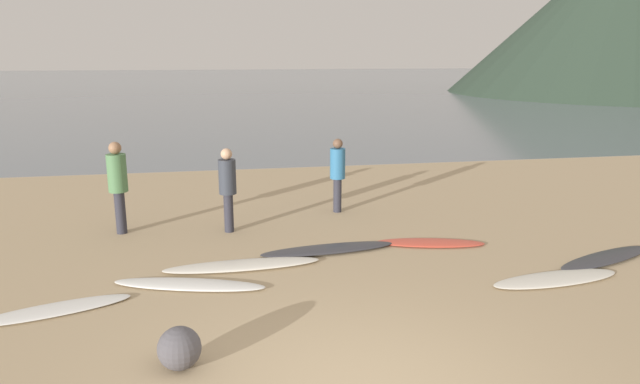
% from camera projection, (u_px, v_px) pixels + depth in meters
% --- Properties ---
extents(ground_plane, '(120.00, 120.00, 0.20)m').
position_uv_depth(ground_plane, '(269.00, 187.00, 15.19)').
color(ground_plane, tan).
rests_on(ground_plane, ground).
extents(ocean_water, '(140.00, 100.00, 0.01)m').
position_uv_depth(ocean_water, '(227.00, 83.00, 64.87)').
color(ocean_water, slate).
rests_on(ocean_water, ground).
extents(headland_hill, '(28.65, 28.65, 13.43)m').
position_uv_depth(headland_hill, '(629.00, 10.00, 47.16)').
color(headland_hill, '#28382B').
rests_on(headland_hill, ground).
extents(surfboard_0, '(2.05, 1.06, 0.06)m').
position_uv_depth(surfboard_0, '(54.00, 310.00, 7.66)').
color(surfboard_0, white).
rests_on(surfboard_0, ground).
extents(surfboard_1, '(2.34, 1.08, 0.08)m').
position_uv_depth(surfboard_1, '(189.00, 284.00, 8.48)').
color(surfboard_1, white).
rests_on(surfboard_1, ground).
extents(surfboard_2, '(2.54, 0.60, 0.09)m').
position_uv_depth(surfboard_2, '(242.00, 265.00, 9.24)').
color(surfboard_2, silver).
rests_on(surfboard_2, ground).
extents(surfboard_3, '(2.43, 0.72, 0.10)m').
position_uv_depth(surfboard_3, '(328.00, 249.00, 9.97)').
color(surfboard_3, '#333338').
rests_on(surfboard_3, ground).
extents(surfboard_4, '(2.02, 0.93, 0.06)m').
position_uv_depth(surfboard_4, '(430.00, 243.00, 10.35)').
color(surfboard_4, '#D84C38').
rests_on(surfboard_4, ground).
extents(surfboard_5, '(2.20, 0.79, 0.07)m').
position_uv_depth(surfboard_5, '(556.00, 279.00, 8.71)').
color(surfboard_5, silver).
rests_on(surfboard_5, ground).
extents(surfboard_6, '(2.25, 1.20, 0.09)m').
position_uv_depth(surfboard_6, '(606.00, 258.00, 9.56)').
color(surfboard_6, '#333338').
rests_on(surfboard_6, ground).
extents(person_0, '(0.36, 0.36, 1.77)m').
position_uv_depth(person_0, '(118.00, 180.00, 10.77)').
color(person_0, '#2D2D38').
rests_on(person_0, ground).
extents(person_1, '(0.32, 0.32, 1.61)m').
position_uv_depth(person_1, '(338.00, 169.00, 12.25)').
color(person_1, '#2D2D38').
rests_on(person_1, ground).
extents(person_2, '(0.33, 0.33, 1.63)m').
position_uv_depth(person_2, '(228.00, 183.00, 10.88)').
color(person_2, '#2D2D38').
rests_on(person_2, ground).
extents(beach_rock_near, '(0.48, 0.48, 0.48)m').
position_uv_depth(beach_rock_near, '(179.00, 348.00, 6.25)').
color(beach_rock_near, '#4F4C51').
rests_on(beach_rock_near, ground).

